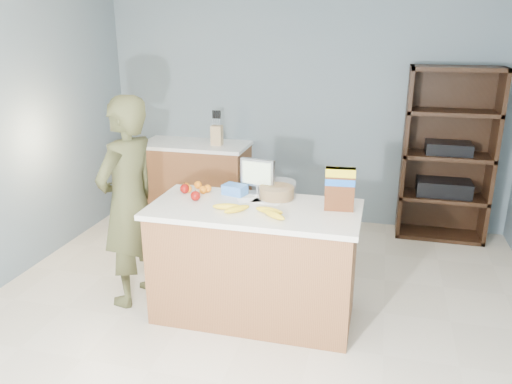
% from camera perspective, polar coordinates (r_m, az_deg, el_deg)
% --- Properties ---
extents(floor, '(4.50, 5.00, 0.02)m').
position_cam_1_polar(floor, '(3.84, -1.34, -15.95)').
color(floor, beige).
rests_on(floor, ground).
extents(walls, '(4.52, 5.02, 2.51)m').
position_cam_1_polar(walls, '(3.22, -1.56, 9.16)').
color(walls, slate).
rests_on(walls, ground).
extents(counter_peninsula, '(1.56, 0.76, 0.90)m').
position_cam_1_polar(counter_peninsula, '(3.88, -0.18, -8.45)').
color(counter_peninsula, brown).
rests_on(counter_peninsula, ground).
extents(back_cabinet, '(1.24, 0.62, 0.90)m').
position_cam_1_polar(back_cabinet, '(5.90, -6.86, 1.33)').
color(back_cabinet, brown).
rests_on(back_cabinet, ground).
extents(shelving_unit, '(0.90, 0.40, 1.80)m').
position_cam_1_polar(shelving_unit, '(5.60, 20.94, 3.69)').
color(shelving_unit, black).
rests_on(shelving_unit, ground).
extents(person, '(0.54, 0.70, 1.69)m').
position_cam_1_polar(person, '(4.06, -14.34, -1.19)').
color(person, '#3A3A1F').
rests_on(person, ground).
extents(knife_block, '(0.12, 0.10, 0.31)m').
position_cam_1_polar(knife_block, '(5.64, -4.49, 6.56)').
color(knife_block, tan).
rests_on(knife_block, back_cabinet).
extents(envelopes, '(0.36, 0.19, 0.00)m').
position_cam_1_polar(envelopes, '(3.81, 0.36, -1.03)').
color(envelopes, white).
rests_on(envelopes, counter_peninsula).
extents(bananas, '(0.58, 0.23, 0.05)m').
position_cam_1_polar(bananas, '(3.55, -0.52, -2.09)').
color(bananas, yellow).
rests_on(bananas, counter_peninsula).
extents(apples, '(0.22, 0.22, 0.08)m').
position_cam_1_polar(apples, '(3.93, -7.55, -0.03)').
color(apples, maroon).
rests_on(apples, counter_peninsula).
extents(oranges, '(0.25, 0.18, 0.06)m').
position_cam_1_polar(oranges, '(4.05, -6.82, 0.49)').
color(oranges, orange).
rests_on(oranges, counter_peninsula).
extents(blue_carton, '(0.21, 0.16, 0.08)m').
position_cam_1_polar(blue_carton, '(3.95, -2.44, 0.28)').
color(blue_carton, blue).
rests_on(blue_carton, counter_peninsula).
extents(salad_bowl, '(0.30, 0.30, 0.13)m').
position_cam_1_polar(salad_bowl, '(3.87, 2.37, 0.14)').
color(salad_bowl, '#267219').
rests_on(salad_bowl, counter_peninsula).
extents(tv, '(0.28, 0.12, 0.28)m').
position_cam_1_polar(tv, '(3.94, 0.16, 2.04)').
color(tv, silver).
rests_on(tv, counter_peninsula).
extents(cereal_box, '(0.22, 0.10, 0.32)m').
position_cam_1_polar(cereal_box, '(3.62, 9.57, 0.69)').
color(cereal_box, '#592B14').
rests_on(cereal_box, counter_peninsula).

